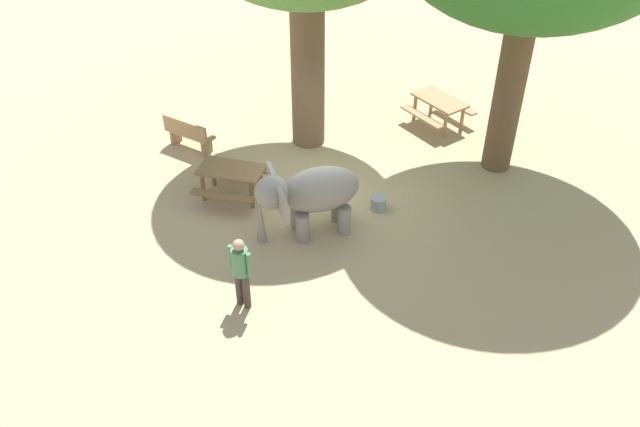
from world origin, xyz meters
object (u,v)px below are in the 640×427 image
object	(u,v)px
elephant	(310,194)
feed_bucket	(378,203)
picnic_table_near	(231,175)
picnic_table_far	(439,105)
person_handler	(241,268)
wooden_bench	(188,133)

from	to	relation	value
elephant	feed_bucket	size ratio (longest dim) A/B	6.47
picnic_table_near	picnic_table_far	distance (m)	6.32
elephant	feed_bucket	bearing A→B (deg)	-168.40
person_handler	feed_bucket	bearing A→B (deg)	-9.80
elephant	wooden_bench	world-z (taller)	elephant
elephant	wooden_bench	bearing A→B (deg)	-63.60
wooden_bench	feed_bucket	bearing A→B (deg)	2.94
person_handler	wooden_bench	xyz separation A→B (m)	(1.83, -5.74, -0.48)
elephant	picnic_table_near	xyz separation A→B (m)	(1.82, -1.37, -0.44)
elephant	picnic_table_near	bearing A→B (deg)	-52.36
picnic_table_near	feed_bucket	world-z (taller)	picnic_table_near
person_handler	picnic_table_far	size ratio (longest dim) A/B	0.78
wooden_bench	picnic_table_near	distance (m)	2.50
picnic_table_near	picnic_table_far	world-z (taller)	same
person_handler	feed_bucket	world-z (taller)	person_handler
wooden_bench	feed_bucket	distance (m)	5.43
picnic_table_near	wooden_bench	bearing A→B (deg)	-42.89
elephant	wooden_bench	distance (m)	4.72
picnic_table_near	picnic_table_far	size ratio (longest dim) A/B	0.89
person_handler	wooden_bench	bearing A→B (deg)	51.14
wooden_bench	elephant	bearing A→B (deg)	-15.44
feed_bucket	person_handler	bearing A→B (deg)	46.74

